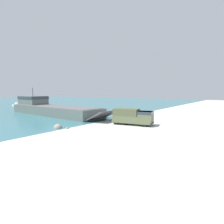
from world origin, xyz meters
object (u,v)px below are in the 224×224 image
(military_truck, at_px, (133,116))
(mooring_bollard, at_px, (126,116))
(landing_craft, at_px, (49,108))
(soldier_on_ramp, at_px, (140,118))
(moored_boat_b, at_px, (18,105))

(military_truck, xyz_separation_m, mooring_bollard, (5.99, 5.30, -1.09))
(landing_craft, xyz_separation_m, soldier_on_ramp, (2.08, -26.17, -0.67))
(soldier_on_ramp, relative_size, moored_boat_b, 0.27)
(moored_boat_b, bearing_deg, mooring_bollard, 88.71)
(landing_craft, relative_size, military_truck, 4.62)
(military_truck, bearing_deg, landing_craft, 166.83)
(moored_boat_b, xyz_separation_m, mooring_bollard, (-1.30, -53.39, -0.09))
(soldier_on_ramp, bearing_deg, landing_craft, 32.00)
(landing_craft, height_order, moored_boat_b, landing_craft)
(military_truck, relative_size, soldier_on_ramp, 4.30)
(moored_boat_b, bearing_deg, military_truck, 83.03)
(military_truck, bearing_deg, soldier_on_ramp, 73.33)
(soldier_on_ramp, bearing_deg, moored_boat_b, 22.61)
(landing_craft, bearing_deg, military_truck, -89.46)
(landing_craft, bearing_deg, moored_boat_b, 78.81)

